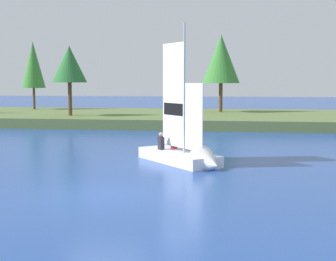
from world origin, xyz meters
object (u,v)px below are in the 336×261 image
Objects in this scene: shoreline_tree_midleft at (33,65)px; shoreline_tree_centre at (69,64)px; sailboat at (189,155)px; shoreline_tree_midright at (221,59)px.

shoreline_tree_centre is (6.73, -8.23, -0.28)m from shoreline_tree_midleft.
sailboat is at bearing -54.81° from shoreline_tree_midleft.
shoreline_tree_midleft reaches higher than shoreline_tree_centre.
shoreline_tree_midright is (12.21, 6.57, 0.65)m from shoreline_tree_centre.
shoreline_tree_midleft is 1.04× the size of sailboat.
shoreline_tree_midleft is at bearing 174.97° from shoreline_tree_midright.
sailboat is (18.45, -26.16, -4.86)m from shoreline_tree_midleft.
sailboat is (11.71, -17.92, -4.58)m from shoreline_tree_centre.
shoreline_tree_centre is at bearing -151.71° from shoreline_tree_midright.
shoreline_tree_centre is 0.81× the size of shoreline_tree_midright.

